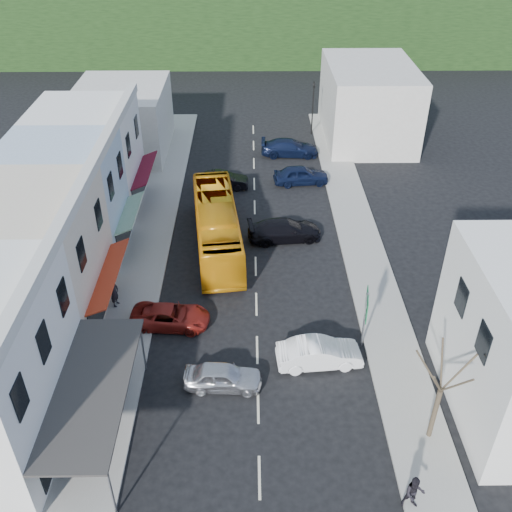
{
  "coord_description": "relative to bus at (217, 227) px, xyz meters",
  "views": [
    {
      "loc": [
        -0.31,
        -23.13,
        22.17
      ],
      "look_at": [
        0.0,
        6.0,
        2.2
      ],
      "focal_mm": 40.0,
      "sensor_mm": 36.0,
      "label": 1
    }
  ],
  "objects": [
    {
      "name": "traffic_signal",
      "position": [
        8.46,
        20.22,
        1.1
      ],
      "size": [
        0.86,
        1.23,
        5.3
      ],
      "primitive_type": null,
      "rotation": [
        0.0,
        0.0,
        3.3
      ],
      "color": "black",
      "rests_on": "ground"
    },
    {
      "name": "pedestrian_left",
      "position": [
        -5.84,
        -6.71,
        -0.55
      ],
      "size": [
        0.52,
        0.67,
        1.7
      ],
      "primitive_type": "imported",
      "rotation": [
        0.0,
        0.0,
        1.35
      ],
      "color": "black",
      "rests_on": "sidewalk_left"
    },
    {
      "name": "bus",
      "position": [
        0.0,
        0.0,
        0.0
      ],
      "size": [
        3.85,
        11.81,
        3.1
      ],
      "primitive_type": "imported",
      "rotation": [
        0.0,
        0.0,
        0.12
      ],
      "color": "orange",
      "rests_on": "ground"
    },
    {
      "name": "ground",
      "position": [
        2.66,
        -10.55,
        -1.55
      ],
      "size": [
        120.0,
        120.0,
        0.0
      ],
      "primitive_type": "plane",
      "color": "black",
      "rests_on": "ground"
    },
    {
      "name": "car_black_far",
      "position": [
        0.04,
        8.75,
        -0.85
      ],
      "size": [
        4.4,
        1.8,
        1.4
      ],
      "primitive_type": "imported",
      "rotation": [
        0.0,
        0.0,
        1.57
      ],
      "color": "black",
      "rests_on": "ground"
    },
    {
      "name": "street_tree",
      "position": [
        10.64,
        -16.48,
        1.6
      ],
      "size": [
        2.16,
        2.16,
        6.29
      ],
      "primitive_type": null,
      "rotation": [
        0.0,
        0.0,
        -0.05
      ],
      "color": "#3A3023",
      "rests_on": "ground"
    },
    {
      "name": "car_navy_mid",
      "position": [
        6.59,
        9.5,
        -0.85
      ],
      "size": [
        4.56,
        2.22,
        1.4
      ],
      "primitive_type": "imported",
      "rotation": [
        0.0,
        0.0,
        1.67
      ],
      "color": "black",
      "rests_on": "ground"
    },
    {
      "name": "sidewalk_right",
      "position": [
        10.16,
        -0.55,
        -1.48
      ],
      "size": [
        3.0,
        52.0,
        0.15
      ],
      "primitive_type": "cube",
      "color": "gray",
      "rests_on": "ground"
    },
    {
      "name": "direction_sign",
      "position": [
        8.46,
        -10.36,
        0.34
      ],
      "size": [
        0.73,
        1.76,
        3.79
      ],
      "primitive_type": null,
      "rotation": [
        0.0,
        0.0,
        -0.16
      ],
      "color": "#156135",
      "rests_on": "ground"
    },
    {
      "name": "sidewalk_left",
      "position": [
        -4.84,
        -0.55,
        -1.48
      ],
      "size": [
        3.0,
        52.0,
        0.15
      ],
      "primitive_type": "cube",
      "color": "gray",
      "rests_on": "ground"
    },
    {
      "name": "car_red",
      "position": [
        -2.34,
        -8.4,
        -0.85
      ],
      "size": [
        4.73,
        2.25,
        1.4
      ],
      "primitive_type": "imported",
      "rotation": [
        0.0,
        0.0,
        1.49
      ],
      "color": "maroon",
      "rests_on": "ground"
    },
    {
      "name": "distant_block_right",
      "position": [
        13.66,
        19.45,
        1.95
      ],
      "size": [
        8.0,
        12.0,
        7.0
      ],
      "primitive_type": "cube",
      "color": "#B7B2A8",
      "rests_on": "ground"
    },
    {
      "name": "shopfront_row",
      "position": [
        -9.83,
        -5.55,
        2.45
      ],
      "size": [
        8.25,
        30.0,
        8.0
      ],
      "color": "white",
      "rests_on": "ground"
    },
    {
      "name": "car_black_near",
      "position": [
        4.76,
        0.8,
        -0.85
      ],
      "size": [
        4.7,
        2.42,
        1.4
      ],
      "primitive_type": "imported",
      "rotation": [
        0.0,
        0.0,
        1.7
      ],
      "color": "black",
      "rests_on": "ground"
    },
    {
      "name": "car_silver",
      "position": [
        0.88,
        -13.2,
        -0.85
      ],
      "size": [
        4.49,
        2.03,
        1.4
      ],
      "primitive_type": "imported",
      "rotation": [
        0.0,
        0.0,
        1.52
      ],
      "color": "silver",
      "rests_on": "ground"
    },
    {
      "name": "car_navy_far",
      "position": [
        5.98,
        15.17,
        -0.85
      ],
      "size": [
        4.56,
        1.99,
        1.4
      ],
      "primitive_type": "imported",
      "rotation": [
        0.0,
        0.0,
        1.54
      ],
      "color": "black",
      "rests_on": "ground"
    },
    {
      "name": "pedestrian_right",
      "position": [
        8.96,
        -20.04,
        -0.55
      ],
      "size": [
        0.71,
        0.46,
        1.7
      ],
      "primitive_type": "imported",
      "rotation": [
        0.0,
        0.0,
        -0.03
      ],
      "color": "black",
      "rests_on": "sidewalk_right"
    },
    {
      "name": "distant_block_left",
      "position": [
        -9.34,
        16.45,
        1.45
      ],
      "size": [
        8.0,
        10.0,
        6.0
      ],
      "primitive_type": "cube",
      "color": "#B7B2A8",
      "rests_on": "ground"
    },
    {
      "name": "car_white",
      "position": [
        5.96,
        -11.65,
        -0.85
      ],
      "size": [
        4.55,
        2.2,
        1.4
      ],
      "primitive_type": "imported",
      "rotation": [
        0.0,
        0.0,
        1.66
      ],
      "color": "white",
      "rests_on": "ground"
    }
  ]
}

